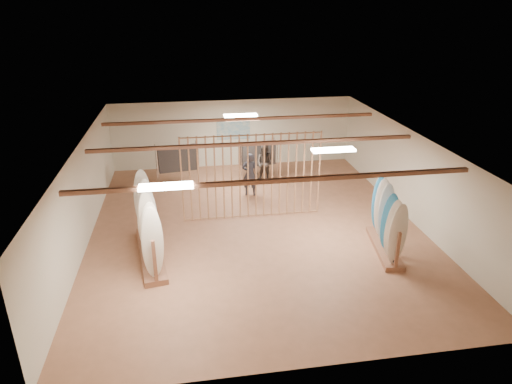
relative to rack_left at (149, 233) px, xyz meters
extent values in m
plane|color=#AD7353|center=(3.14, 1.29, -0.73)|extent=(12.00, 12.00, 0.00)
plane|color=#989490|center=(3.14, 1.29, 2.07)|extent=(12.00, 12.00, 0.00)
plane|color=silver|center=(3.14, 7.29, 0.67)|extent=(12.00, 0.00, 12.00)
plane|color=silver|center=(3.14, -4.71, 0.67)|extent=(12.00, 0.00, 12.00)
plane|color=silver|center=(-1.86, 1.29, 0.67)|extent=(0.00, 12.00, 12.00)
plane|color=silver|center=(8.14, 1.29, 0.67)|extent=(0.00, 12.00, 12.00)
cube|color=#8F5B41|center=(3.14, 1.29, 1.99)|extent=(9.50, 6.12, 0.10)
cube|color=white|center=(3.14, 1.29, 2.01)|extent=(1.20, 0.35, 0.06)
cylinder|color=tan|center=(0.94, 2.09, 0.67)|extent=(0.05, 0.05, 2.78)
cylinder|color=tan|center=(1.20, 2.09, 0.67)|extent=(0.05, 0.05, 2.78)
cylinder|color=tan|center=(1.46, 2.09, 0.67)|extent=(0.05, 0.05, 2.78)
cylinder|color=tan|center=(1.72, 2.09, 0.67)|extent=(0.05, 0.05, 2.78)
cylinder|color=tan|center=(1.98, 2.09, 0.67)|extent=(0.05, 0.05, 2.78)
cylinder|color=tan|center=(2.24, 2.09, 0.67)|extent=(0.05, 0.05, 2.78)
cylinder|color=tan|center=(2.49, 2.09, 0.67)|extent=(0.05, 0.05, 2.78)
cylinder|color=tan|center=(2.75, 2.09, 0.67)|extent=(0.05, 0.05, 2.78)
cylinder|color=tan|center=(3.01, 2.09, 0.67)|extent=(0.05, 0.05, 2.78)
cylinder|color=tan|center=(3.27, 2.09, 0.67)|extent=(0.05, 0.05, 2.78)
cylinder|color=tan|center=(3.53, 2.09, 0.67)|extent=(0.05, 0.05, 2.78)
cylinder|color=tan|center=(3.79, 2.09, 0.67)|extent=(0.05, 0.05, 2.78)
cylinder|color=tan|center=(4.05, 2.09, 0.67)|extent=(0.05, 0.05, 2.78)
cylinder|color=tan|center=(4.31, 2.09, 0.67)|extent=(0.05, 0.05, 2.78)
cylinder|color=tan|center=(4.57, 2.09, 0.67)|extent=(0.05, 0.05, 2.78)
cylinder|color=tan|center=(4.82, 2.09, 0.67)|extent=(0.05, 0.05, 2.78)
cylinder|color=tan|center=(5.08, 2.09, 0.67)|extent=(0.05, 0.05, 2.78)
cylinder|color=tan|center=(5.34, 2.09, 0.67)|extent=(0.05, 0.05, 2.78)
cube|color=teal|center=(3.14, 7.27, 0.87)|extent=(1.40, 0.03, 0.90)
cube|color=#8F5B41|center=(0.00, 0.00, -0.65)|extent=(1.02, 3.08, 0.16)
cylinder|color=black|center=(0.00, 0.00, 0.33)|extent=(0.45, 2.95, 0.01)
ellipsoid|color=silver|center=(0.19, -1.30, 0.41)|extent=(0.51, 0.14, 1.96)
ellipsoid|color=silver|center=(0.13, -0.87, 0.41)|extent=(0.51, 0.14, 1.96)
ellipsoid|color=silver|center=(0.06, -0.43, 0.41)|extent=(0.51, 0.14, 1.96)
ellipsoid|color=white|center=(0.00, 0.00, 0.41)|extent=(0.51, 0.14, 1.96)
ellipsoid|color=white|center=(-0.06, 0.43, 0.41)|extent=(0.51, 0.14, 1.96)
ellipsoid|color=white|center=(-0.13, 0.87, 0.41)|extent=(0.51, 0.14, 1.96)
ellipsoid|color=white|center=(-0.19, 1.30, 0.41)|extent=(0.51, 0.14, 1.96)
cube|color=#8F5B41|center=(6.51, -0.66, -0.66)|extent=(0.90, 2.41, 0.14)
cylinder|color=black|center=(6.51, -0.66, 0.22)|extent=(0.39, 2.28, 0.01)
ellipsoid|color=silver|center=(6.35, -1.62, 0.29)|extent=(0.46, 0.13, 1.76)
ellipsoid|color=silver|center=(6.42, -1.24, 0.29)|extent=(0.46, 0.13, 1.76)
ellipsoid|color=#2D8CD1|center=(6.48, -0.85, 0.29)|extent=(0.46, 0.13, 1.76)
ellipsoid|color=white|center=(6.55, -0.46, 0.29)|extent=(0.46, 0.13, 1.76)
ellipsoid|color=white|center=(6.61, -0.08, 0.29)|extent=(0.46, 0.13, 1.76)
ellipsoid|color=#2D8CD1|center=(6.67, 0.31, 0.29)|extent=(0.46, 0.13, 1.76)
cylinder|color=silver|center=(0.78, 5.29, 0.86)|extent=(1.51, 0.30, 0.03)
cube|color=black|center=(0.78, 5.29, 0.34)|extent=(1.47, 0.62, 0.93)
cylinder|color=silver|center=(0.78, 5.29, 0.09)|extent=(0.03, 0.03, 1.64)
cylinder|color=silver|center=(3.90, 5.54, 0.78)|extent=(1.44, 0.24, 0.03)
cube|color=black|center=(3.90, 5.54, 0.29)|extent=(1.39, 0.56, 0.88)
cylinder|color=silver|center=(3.90, 5.54, 0.05)|extent=(0.03, 0.03, 1.56)
imported|color=#292931|center=(3.34, 3.91, 0.17)|extent=(0.74, 0.59, 1.80)
imported|color=#352D29|center=(4.10, 5.11, 0.12)|extent=(1.04, 0.98, 1.70)
camera|label=1|loc=(1.13, -11.25, 5.78)|focal=32.00mm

